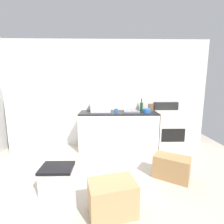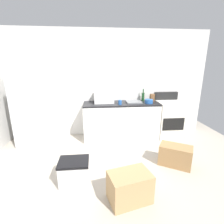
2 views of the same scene
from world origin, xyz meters
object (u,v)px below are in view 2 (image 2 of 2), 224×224
at_px(knife_block, 152,98).
at_px(mixing_bowl, 149,101).
at_px(stove_oven, 168,118).
at_px(cardboard_box_large, 175,155).
at_px(coffee_mug, 120,102).
at_px(wine_bottle, 143,96).
at_px(cardboard_box_medium, 130,187).
at_px(microwave, 104,97).
at_px(refrigerator, 32,109).
at_px(storage_bin, 74,171).

bearing_deg(knife_block, mixing_bowl, -125.12).
height_order(stove_oven, cardboard_box_large, stove_oven).
bearing_deg(coffee_mug, wine_bottle, 28.92).
xyz_separation_m(knife_block, mixing_bowl, (-0.15, -0.21, -0.04)).
relative_size(wine_bottle, mixing_bowl, 1.58).
distance_m(coffee_mug, cardboard_box_large, 1.62).
bearing_deg(cardboard_box_large, coffee_mug, 127.38).
distance_m(wine_bottle, cardboard_box_medium, 2.49).
xyz_separation_m(microwave, knife_block, (1.21, 0.04, -0.05)).
xyz_separation_m(refrigerator, cardboard_box_large, (2.86, -1.24, -0.63)).
distance_m(coffee_mug, knife_block, 0.89).
xyz_separation_m(stove_oven, storage_bin, (-2.19, -1.60, -0.27)).
distance_m(refrigerator, cardboard_box_large, 3.19).
xyz_separation_m(mixing_bowl, storage_bin, (-1.62, -1.49, -0.75)).
distance_m(microwave, wine_bottle, 1.00).
relative_size(coffee_mug, cardboard_box_medium, 0.18).
bearing_deg(mixing_bowl, coffee_mug, -174.98).
xyz_separation_m(microwave, wine_bottle, (0.99, 0.12, -0.03)).
bearing_deg(cardboard_box_large, refrigerator, 156.51).
height_order(cardboard_box_medium, storage_bin, cardboard_box_medium).
xyz_separation_m(coffee_mug, knife_block, (0.85, 0.27, 0.04)).
distance_m(refrigerator, wine_bottle, 2.65).
relative_size(coffee_mug, storage_bin, 0.22).
xyz_separation_m(microwave, cardboard_box_large, (1.22, -1.37, -0.84)).
height_order(coffee_mug, storage_bin, coffee_mug).
height_order(wine_bottle, knife_block, wine_bottle).
relative_size(cardboard_box_medium, storage_bin, 1.20).
height_order(refrigerator, knife_block, refrigerator).
relative_size(microwave, wine_bottle, 1.53).
bearing_deg(refrigerator, cardboard_box_large, -23.49).
bearing_deg(cardboard_box_large, microwave, 131.81).
height_order(refrigerator, microwave, refrigerator).
bearing_deg(mixing_bowl, stove_oven, 10.35).
xyz_separation_m(stove_oven, wine_bottle, (-0.63, 0.19, 0.54)).
bearing_deg(storage_bin, mixing_bowl, 42.64).
distance_m(coffee_mug, storage_bin, 1.86).
distance_m(microwave, cardboard_box_large, 2.02).
height_order(refrigerator, stove_oven, refrigerator).
height_order(microwave, storage_bin, microwave).
distance_m(refrigerator, cardboard_box_medium, 2.79).
bearing_deg(stove_oven, knife_block, 166.00).
height_order(wine_bottle, mixing_bowl, wine_bottle).
bearing_deg(microwave, cardboard_box_medium, -83.90).
bearing_deg(storage_bin, knife_block, 43.90).
distance_m(wine_bottle, coffee_mug, 0.73).
height_order(microwave, mixing_bowl, microwave).
distance_m(microwave, mixing_bowl, 1.08).
distance_m(knife_block, storage_bin, 2.58).
bearing_deg(knife_block, refrigerator, -176.78).
height_order(refrigerator, cardboard_box_large, refrigerator).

